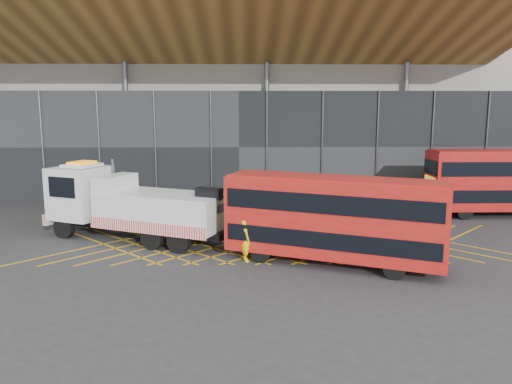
{
  "coord_description": "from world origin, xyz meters",
  "views": [
    {
      "loc": [
        2.38,
        -24.69,
        6.92
      ],
      "look_at": [
        3.0,
        1.5,
        2.4
      ],
      "focal_mm": 35.0,
      "sensor_mm": 36.0,
      "label": 1
    }
  ],
  "objects_px": {
    "bus_towed": "(333,217)",
    "worker": "(246,240)",
    "bus_second": "(511,180)",
    "recovery_truck": "(129,204)"
  },
  "relations": [
    {
      "from": "bus_towed",
      "to": "worker",
      "type": "relative_size",
      "value": 5.02
    },
    {
      "from": "bus_second",
      "to": "worker",
      "type": "distance_m",
      "value": 19.14
    },
    {
      "from": "recovery_truck",
      "to": "bus_towed",
      "type": "relative_size",
      "value": 1.17
    },
    {
      "from": "bus_towed",
      "to": "bus_second",
      "type": "distance_m",
      "value": 16.21
    },
    {
      "from": "worker",
      "to": "bus_towed",
      "type": "bearing_deg",
      "value": -113.42
    },
    {
      "from": "bus_towed",
      "to": "worker",
      "type": "height_order",
      "value": "bus_towed"
    },
    {
      "from": "bus_second",
      "to": "worker",
      "type": "bearing_deg",
      "value": -151.51
    },
    {
      "from": "bus_second",
      "to": "worker",
      "type": "relative_size",
      "value": 5.42
    },
    {
      "from": "bus_second",
      "to": "worker",
      "type": "xyz_separation_m",
      "value": [
        -16.82,
        -9.04,
        -1.38
      ]
    },
    {
      "from": "recovery_truck",
      "to": "bus_second",
      "type": "distance_m",
      "value": 23.49
    }
  ]
}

